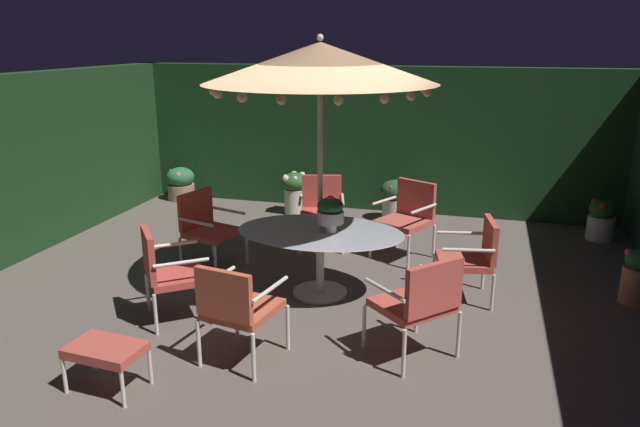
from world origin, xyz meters
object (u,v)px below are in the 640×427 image
(centerpiece_planter, at_px, (330,212))
(patio_chair_north, at_px, (207,224))
(patio_umbrella, at_px, (320,63))
(ottoman_footrest, at_px, (106,351))
(potted_plant_left_near, at_px, (295,190))
(potted_plant_right_far, at_px, (395,198))
(patio_chair_west, at_px, (322,206))
(patio_chair_southeast, at_px, (420,300))
(patio_chair_southwest, at_px, (408,214))
(patio_chair_northeast, at_px, (167,269))
(patio_chair_east, at_px, (237,305))
(potted_plant_back_right, at_px, (181,183))
(potted_plant_left_far, at_px, (638,276))
(potted_plant_back_left, at_px, (601,219))
(patio_dining_table, at_px, (320,241))
(patio_chair_south, at_px, (473,254))

(centerpiece_planter, distance_m, patio_chair_north, 1.84)
(patio_umbrella, relative_size, ottoman_footrest, 4.47)
(potted_plant_left_near, bearing_deg, potted_plant_right_far, 1.89)
(patio_chair_north, xyz_separation_m, potted_plant_right_far, (1.96, 2.53, -0.18))
(centerpiece_planter, relative_size, patio_chair_west, 0.44)
(patio_umbrella, height_order, patio_chair_southeast, patio_umbrella)
(patio_chair_southwest, distance_m, patio_chair_west, 1.20)
(patio_chair_west, bearing_deg, patio_chair_northeast, -108.40)
(patio_chair_northeast, bearing_deg, patio_chair_east, -30.71)
(patio_chair_southwest, bearing_deg, potted_plant_back_right, 157.07)
(patio_umbrella, bearing_deg, potted_plant_left_near, 112.84)
(potted_plant_left_far, bearing_deg, patio_umbrella, -168.80)
(patio_umbrella, relative_size, potted_plant_left_near, 4.13)
(ottoman_footrest, bearing_deg, patio_chair_west, 79.30)
(patio_chair_northeast, xyz_separation_m, potted_plant_back_left, (4.61, 3.87, -0.26))
(ottoman_footrest, distance_m, potted_plant_right_far, 5.49)
(potted_plant_left_far, height_order, potted_plant_back_right, potted_plant_left_far)
(patio_chair_west, bearing_deg, patio_chair_north, -135.71)
(patio_dining_table, height_order, patio_chair_north, patio_chair_north)
(patio_chair_northeast, distance_m, potted_plant_back_left, 6.03)
(patio_chair_southwest, bearing_deg, patio_chair_northeast, -129.70)
(patio_chair_east, height_order, patio_chair_southwest, patio_chair_southwest)
(patio_chair_west, bearing_deg, ottoman_footrest, -100.70)
(ottoman_footrest, bearing_deg, patio_chair_south, 42.85)
(centerpiece_planter, xyz_separation_m, patio_chair_south, (1.49, 0.34, -0.45))
(centerpiece_planter, distance_m, potted_plant_left_near, 3.33)
(patio_dining_table, relative_size, patio_umbrella, 0.66)
(potted_plant_left_near, distance_m, potted_plant_left_far, 5.11)
(patio_chair_southeast, bearing_deg, patio_chair_south, 73.94)
(potted_plant_left_far, bearing_deg, potted_plant_left_near, 153.52)
(patio_chair_southeast, relative_size, potted_plant_back_right, 1.68)
(patio_chair_south, height_order, potted_plant_back_left, patio_chair_south)
(patio_chair_west, bearing_deg, patio_chair_south, -32.48)
(patio_chair_west, distance_m, potted_plant_right_far, 1.62)
(patio_chair_north, relative_size, patio_chair_northeast, 0.97)
(potted_plant_back_right, xyz_separation_m, potted_plant_right_far, (3.82, -0.25, 0.06))
(potted_plant_left_far, distance_m, potted_plant_right_far, 3.77)
(patio_chair_southwest, bearing_deg, potted_plant_left_far, -17.33)
(patio_chair_northeast, bearing_deg, potted_plant_back_left, 40.03)
(centerpiece_planter, xyz_separation_m, patio_chair_northeast, (-1.42, -0.98, -0.42))
(potted_plant_left_far, distance_m, potted_plant_back_left, 2.19)
(potted_plant_left_near, bearing_deg, patio_chair_northeast, -90.82)
(patio_umbrella, relative_size, patio_chair_north, 2.99)
(patio_chair_south, bearing_deg, patio_umbrella, -169.60)
(potted_plant_back_right, relative_size, potted_plant_back_left, 1.00)
(potted_plant_right_far, bearing_deg, centerpiece_planter, -94.74)
(patio_chair_southeast, relative_size, potted_plant_left_near, 1.42)
(patio_umbrella, relative_size, centerpiece_planter, 6.80)
(patio_dining_table, height_order, patio_chair_southwest, patio_chair_southwest)
(centerpiece_planter, distance_m, patio_chair_northeast, 1.78)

